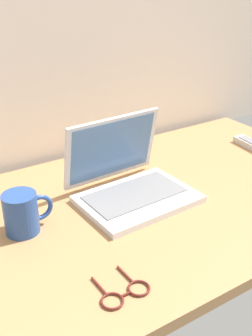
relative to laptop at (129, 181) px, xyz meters
name	(u,v)px	position (x,y,z in m)	size (l,w,h in m)	color
desk	(112,217)	(-0.09, -0.05, -0.06)	(1.60, 0.76, 0.03)	#A87A4C
laptop	(129,181)	(0.00, 0.00, 0.00)	(0.32, 0.28, 0.22)	silver
coffee_mug	(22,213)	(-0.31, -0.01, 0.01)	(0.13, 0.08, 0.10)	#26478C
eyeglasses	(125,293)	(-0.22, -0.33, -0.04)	(0.11, 0.11, 0.01)	#591E19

